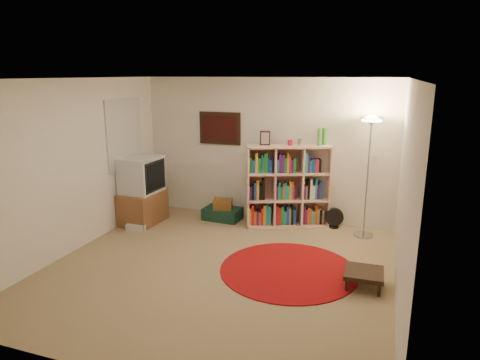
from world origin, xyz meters
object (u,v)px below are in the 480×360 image
Objects in this scene: suitcase at (222,214)px; side_table at (364,274)px; bookshelf at (286,187)px; tv_stand at (142,191)px; floor_fan at (334,218)px; floor_lamp at (370,138)px.

suitcase is 1.42× the size of side_table.
bookshelf is 1.43× the size of tv_stand.
side_table reaches higher than suitcase.
floor_fan is at bearing 106.95° from side_table.
floor_lamp is at bearing 3.10° from suitcase.
suitcase is (-1.96, -0.21, -0.07)m from floor_fan.
bookshelf is at bearing 8.71° from suitcase.
side_table is (2.56, -1.78, 0.07)m from suitcase.
bookshelf is at bearing 127.09° from side_table.
bookshelf reaches higher than suitcase.
floor_fan is at bearing -14.43° from bookshelf.
floor_lamp reaches higher than suitcase.
floor_lamp is 3.90m from tv_stand.
floor_fan is at bearing 9.45° from suitcase.
side_table is (0.11, -1.76, -1.43)m from floor_lamp.
suitcase is at bearing 179.70° from floor_lamp.
suitcase is (1.25, 0.61, -0.46)m from tv_stand.
suitcase is (-1.14, -0.11, -0.57)m from bookshelf.
floor_lamp is 4.06× the size of side_table.
suitcase is 3.12m from side_table.
tv_stand is at bearing 162.97° from side_table.
tv_stand is at bearing 175.15° from bookshelf.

